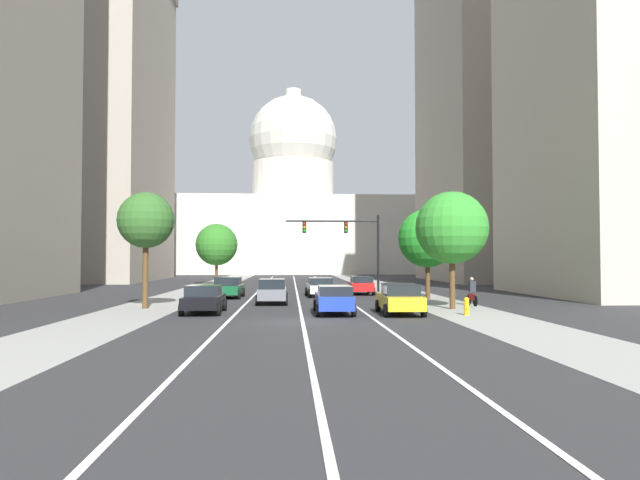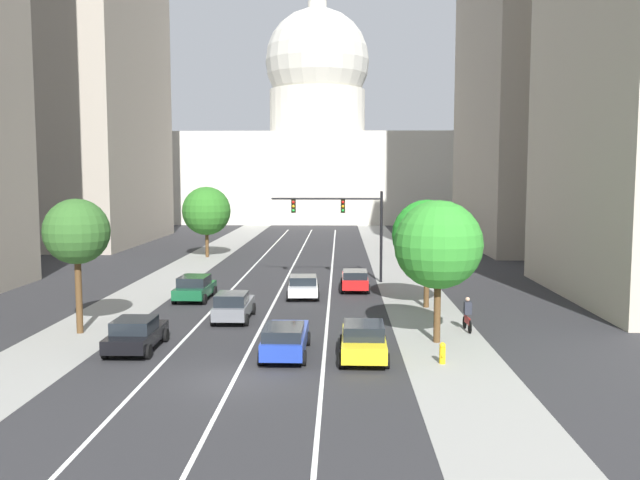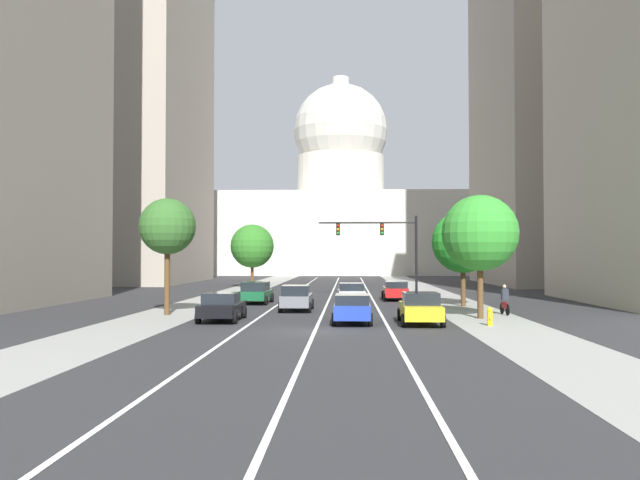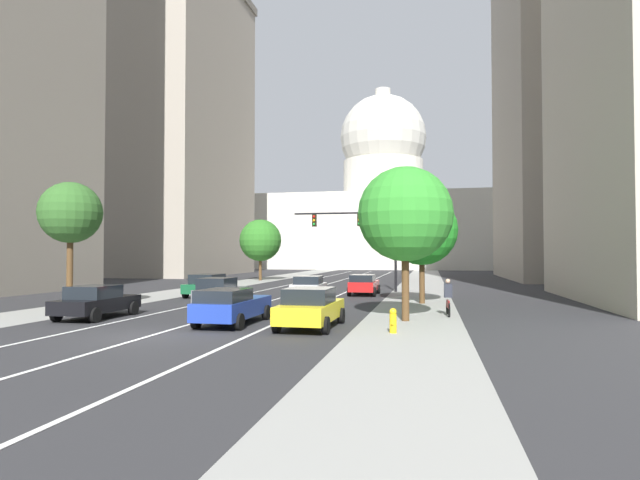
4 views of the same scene
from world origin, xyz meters
name	(u,v)px [view 4 (image 4 of 4)]	position (x,y,z in m)	size (l,w,h in m)	color
ground_plane	(341,280)	(0.00, 40.00, 0.00)	(400.00, 400.00, 0.00)	#2B2B2D
sidewalk_left	(249,282)	(-8.81, 35.00, 0.01)	(4.20, 130.00, 0.01)	gray
sidewalk_right	(422,284)	(8.81, 35.00, 0.01)	(4.20, 130.00, 0.01)	gray
lane_stripe_left	(271,289)	(-3.35, 25.00, 0.01)	(0.16, 90.00, 0.01)	white
lane_stripe_center	(310,289)	(0.00, 25.00, 0.01)	(0.16, 90.00, 0.01)	white
lane_stripe_right	(351,290)	(3.35, 25.00, 0.01)	(0.16, 90.00, 0.01)	white
office_tower_far_left	(168,123)	(-27.12, 51.81, 21.63)	(18.17, 25.50, 43.19)	#9E9384
office_tower_far_right	(574,26)	(26.17, 48.60, 29.49)	(16.21, 25.23, 58.90)	#9E9384
capitol_building	(383,210)	(0.00, 93.28, 12.13)	(49.89, 29.18, 37.69)	beige
car_black	(96,301)	(-5.03, 4.21, 0.76)	(2.07, 4.32, 1.47)	black
car_red	(364,284)	(5.03, 19.93, 0.77)	(1.94, 4.20, 1.46)	red
car_blue	(231,305)	(1.68, 3.45, 0.78)	(1.99, 4.79, 1.49)	#1E389E
car_green	(208,285)	(-5.03, 16.25, 0.80)	(2.16, 4.27, 1.53)	#14512D
car_yellow	(310,307)	(5.03, 3.19, 0.80)	(2.11, 4.53, 1.57)	yellow
car_white	(309,286)	(1.68, 17.32, 0.74)	(2.20, 4.14, 1.42)	silver
car_gray	(221,292)	(-1.68, 10.39, 0.81)	(1.95, 4.23, 1.59)	slate
traffic_signal_mast	(362,230)	(4.47, 23.63, 4.74)	(8.05, 0.39, 6.62)	black
fire_hydrant	(393,320)	(8.26, 2.47, 0.46)	(0.26, 0.35, 0.91)	yellow
cyclist	(448,298)	(10.39, 8.35, 0.85)	(0.38, 1.70, 1.72)	black
street_tree_mid_right	(422,230)	(9.11, 14.36, 4.28)	(4.14, 4.14, 6.36)	#51381E
street_tree_mid_left	(260,240)	(-8.61, 38.07, 4.39)	(4.57, 4.57, 6.69)	#51381E
street_tree_near_left	(70,213)	(-8.80, 7.36, 5.01)	(3.20, 3.20, 6.64)	#51381E
street_tree_near_right	(405,214)	(8.54, 6.06, 4.58)	(4.09, 4.09, 6.64)	#51381E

